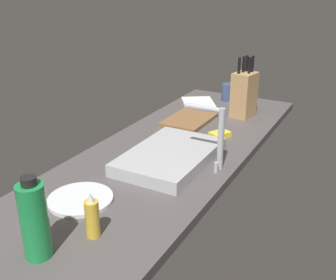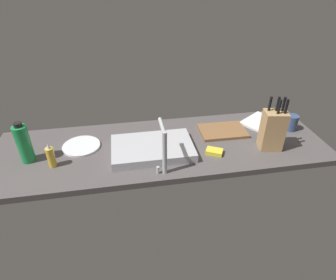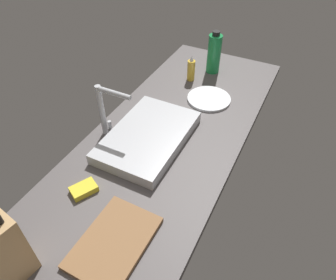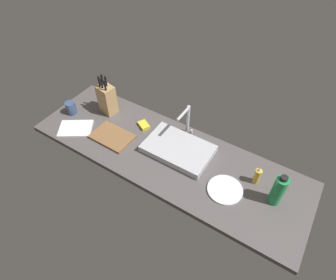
{
  "view_description": "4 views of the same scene",
  "coord_description": "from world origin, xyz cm",
  "views": [
    {
      "loc": [
        133.02,
        73.41,
        72.29
      ],
      "look_at": [
        -1.98,
        0.28,
        8.75
      ],
      "focal_mm": 43.29,
      "sensor_mm": 36.0,
      "label": 1
    },
    {
      "loc": [
        19.85,
        134.73,
        94.55
      ],
      "look_at": [
        -2.96,
        3.51,
        9.01
      ],
      "focal_mm": 30.08,
      "sensor_mm": 36.0,
      "label": 2
    },
    {
      "loc": [
        -76.13,
        -45.19,
        92.3
      ],
      "look_at": [
        4.36,
        -4.57,
        9.79
      ],
      "focal_mm": 33.15,
      "sensor_mm": 36.0,
      "label": 3
    },
    {
      "loc": [
        67.78,
        -104.33,
        146.3
      ],
      "look_at": [
        -0.47,
        3.62,
        12.43
      ],
      "focal_mm": 30.11,
      "sensor_mm": 36.0,
      "label": 4
    }
  ],
  "objects": [
    {
      "name": "countertop_slab",
      "position": [
        0.0,
        0.0,
        1.75
      ],
      "size": [
        191.25,
        61.57,
        3.5
      ],
      "primitive_type": "cube",
      "color": "#514C4C",
      "rests_on": "ground"
    },
    {
      "name": "sink_basin",
      "position": [
        6.26,
        5.66,
        5.92
      ],
      "size": [
        44.97,
        28.95,
        4.83
      ],
      "primitive_type": "cube",
      "color": "#B7BABF",
      "rests_on": "countertop_slab"
    },
    {
      "name": "faucet",
      "position": [
        2.55,
        22.71,
        18.11
      ],
      "size": [
        5.5,
        15.99,
        23.94
      ],
      "color": "#B7BABF",
      "rests_on": "countertop_slab"
    },
    {
      "name": "cutting_board",
      "position": [
        -39.63,
        -8.11,
        4.4
      ],
      "size": [
        28.62,
        19.75,
        1.8
      ],
      "primitive_type": "cube",
      "rotation": [
        0.0,
        0.0,
        -0.01
      ],
      "color": "brown",
      "rests_on": "countertop_slab"
    },
    {
      "name": "soap_bottle",
      "position": [
        59.13,
        9.45,
        9.53
      ],
      "size": [
        4.04,
        4.04,
        13.88
      ],
      "color": "gold",
      "rests_on": "countertop_slab"
    },
    {
      "name": "water_bottle",
      "position": [
        72.72,
        2.16,
        14.28
      ],
      "size": [
        7.23,
        7.23,
        23.04
      ],
      "color": "#1E8E47",
      "rests_on": "countertop_slab"
    },
    {
      "name": "dinner_plate",
      "position": [
        46.03,
        -6.19,
        4.1
      ],
      "size": [
        21.35,
        21.35,
        1.2
      ],
      "primitive_type": "cylinder",
      "color": "white",
      "rests_on": "countertop_slab"
    },
    {
      "name": "dish_sponge",
      "position": [
        -27.47,
        13.07,
        4.7
      ],
      "size": [
        10.76,
        9.52,
        2.4
      ],
      "primitive_type": "cube",
      "rotation": [
        0.0,
        0.0,
        -0.49
      ],
      "color": "yellow",
      "rests_on": "countertop_slab"
    }
  ]
}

